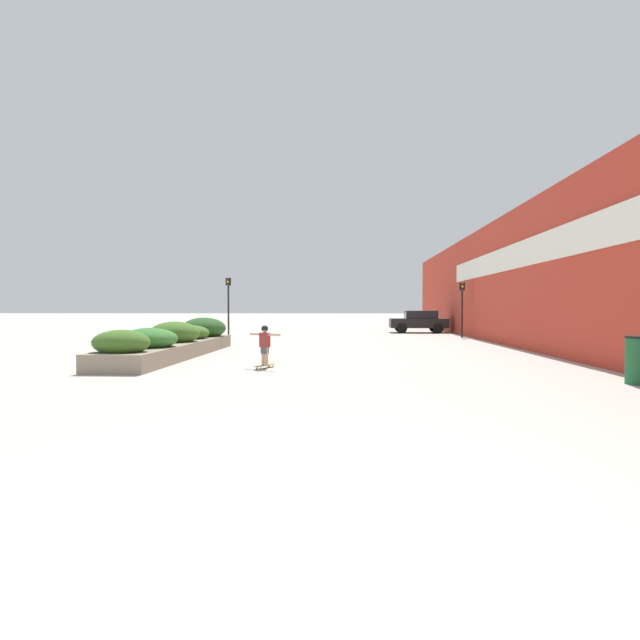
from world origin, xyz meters
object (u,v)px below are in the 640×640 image
skateboarder (265,341)px  traffic_light_right (462,300)px  skateboard (265,366)px  car_leftmost (419,321)px  traffic_light_left (228,297)px  car_center_left (613,321)px  trash_bin (638,360)px

skateboarder → traffic_light_right: size_ratio=0.36×
skateboard → car_leftmost: (7.37, 20.87, 0.74)m
traffic_light_left → traffic_light_right: 13.81m
skateboard → skateboarder: size_ratio=0.68×
skateboarder → traffic_light_right: bearing=88.0°
car_leftmost → traffic_light_left: bearing=115.4°
skateboarder → car_center_left: car_center_left is taller
trash_bin → traffic_light_left: 22.41m
skateboarder → car_center_left: bearing=73.9°
skateboard → trash_bin: bearing=12.5°
skateboarder → skateboard: bearing=0.0°
traffic_light_right → traffic_light_left: bearing=-178.5°
car_center_left → traffic_light_right: bearing=114.9°
skateboarder → car_center_left: size_ratio=0.25×
skateboard → car_center_left: size_ratio=0.17×
skateboard → trash_bin: (8.93, -2.55, 0.48)m
trash_bin → traffic_light_left: traffic_light_left is taller
skateboard → traffic_light_left: (-4.70, 15.14, 2.32)m
car_center_left → car_leftmost: bearing=89.6°
skateboarder → trash_bin: skateboarder is taller
car_leftmost → car_center_left: 13.12m
car_leftmost → traffic_light_right: (1.73, -5.37, 1.40)m
traffic_light_left → traffic_light_right: size_ratio=1.09×
skateboarder → trash_bin: (8.93, -2.55, -0.23)m
trash_bin → car_leftmost: car_leftmost is taller
trash_bin → car_center_left: bearing=63.6°
trash_bin → skateboarder: bearing=164.1°
skateboard → car_center_left: car_center_left is taller
car_leftmost → car_center_left: (13.12, -0.09, -0.00)m
car_leftmost → traffic_light_left: size_ratio=1.12×
skateboard → car_leftmost: 22.15m
skateboarder → traffic_light_right: 18.04m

